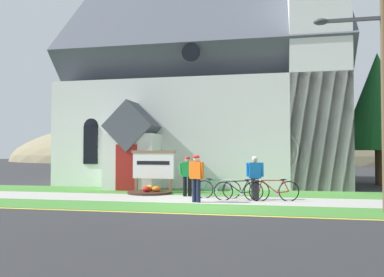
{
  "coord_description": "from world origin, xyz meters",
  "views": [
    {
      "loc": [
        2.57,
        -13.31,
        1.77
      ],
      "look_at": [
        -0.89,
        3.31,
        2.32
      ],
      "focal_mm": 37.95,
      "sensor_mm": 36.0,
      "label": 1
    }
  ],
  "objects_px": {
    "bicycle_yellow": "(274,191)",
    "bicycle_red": "(239,191)",
    "cyclist_in_yellow_jersey": "(187,173)",
    "utility_pole": "(381,59)",
    "church_sign": "(153,166)",
    "roadside_conifer": "(378,101)",
    "bicycle_blue": "(218,189)",
    "cyclist_in_red_jersey": "(255,175)",
    "cyclist_in_white_jersey": "(196,175)"
  },
  "relations": [
    {
      "from": "cyclist_in_red_jersey",
      "to": "cyclist_in_white_jersey",
      "type": "height_order",
      "value": "cyclist_in_white_jersey"
    },
    {
      "from": "bicycle_blue",
      "to": "utility_pole",
      "type": "height_order",
      "value": "utility_pole"
    },
    {
      "from": "bicycle_blue",
      "to": "bicycle_red",
      "type": "bearing_deg",
      "value": -32.44
    },
    {
      "from": "church_sign",
      "to": "bicycle_red",
      "type": "height_order",
      "value": "church_sign"
    },
    {
      "from": "utility_pole",
      "to": "cyclist_in_white_jersey",
      "type": "bearing_deg",
      "value": 168.89
    },
    {
      "from": "bicycle_blue",
      "to": "church_sign",
      "type": "bearing_deg",
      "value": 152.44
    },
    {
      "from": "bicycle_blue",
      "to": "roadside_conifer",
      "type": "xyz_separation_m",
      "value": [
        7.57,
        8.09,
        4.12
      ]
    },
    {
      "from": "church_sign",
      "to": "bicycle_yellow",
      "type": "distance_m",
      "value": 5.6
    },
    {
      "from": "cyclist_in_yellow_jersey",
      "to": "cyclist_in_red_jersey",
      "type": "bearing_deg",
      "value": -12.02
    },
    {
      "from": "church_sign",
      "to": "bicycle_red",
      "type": "xyz_separation_m",
      "value": [
        3.88,
        -2.12,
        -0.8
      ]
    },
    {
      "from": "bicycle_red",
      "to": "roadside_conifer",
      "type": "height_order",
      "value": "roadside_conifer"
    },
    {
      "from": "bicycle_blue",
      "to": "utility_pole",
      "type": "distance_m",
      "value": 7.13
    },
    {
      "from": "church_sign",
      "to": "bicycle_blue",
      "type": "distance_m",
      "value": 3.52
    },
    {
      "from": "bicycle_blue",
      "to": "cyclist_in_red_jersey",
      "type": "xyz_separation_m",
      "value": [
        1.41,
        -0.17,
        0.56
      ]
    },
    {
      "from": "cyclist_in_white_jersey",
      "to": "bicycle_yellow",
      "type": "bearing_deg",
      "value": 18.36
    },
    {
      "from": "bicycle_yellow",
      "to": "bicycle_red",
      "type": "xyz_separation_m",
      "value": [
        -1.26,
        -0.04,
        -0.02
      ]
    },
    {
      "from": "bicycle_yellow",
      "to": "cyclist_in_yellow_jersey",
      "type": "height_order",
      "value": "cyclist_in_yellow_jersey"
    },
    {
      "from": "bicycle_yellow",
      "to": "bicycle_red",
      "type": "height_order",
      "value": "bicycle_yellow"
    },
    {
      "from": "church_sign",
      "to": "utility_pole",
      "type": "height_order",
      "value": "utility_pole"
    },
    {
      "from": "cyclist_in_red_jersey",
      "to": "roadside_conifer",
      "type": "bearing_deg",
      "value": 53.27
    },
    {
      "from": "bicycle_red",
      "to": "utility_pole",
      "type": "xyz_separation_m",
      "value": [
        4.39,
        -1.98,
        4.14
      ]
    },
    {
      "from": "bicycle_yellow",
      "to": "cyclist_in_yellow_jersey",
      "type": "xyz_separation_m",
      "value": [
        -3.37,
        0.9,
        0.53
      ]
    },
    {
      "from": "cyclist_in_yellow_jersey",
      "to": "bicycle_red",
      "type": "bearing_deg",
      "value": -23.99
    },
    {
      "from": "cyclist_in_red_jersey",
      "to": "cyclist_in_yellow_jersey",
      "type": "height_order",
      "value": "cyclist_in_red_jersey"
    },
    {
      "from": "bicycle_yellow",
      "to": "roadside_conifer",
      "type": "distance_m",
      "value": 10.97
    },
    {
      "from": "roadside_conifer",
      "to": "cyclist_in_red_jersey",
      "type": "bearing_deg",
      "value": -126.73
    },
    {
      "from": "church_sign",
      "to": "cyclist_in_white_jersey",
      "type": "distance_m",
      "value": 3.87
    },
    {
      "from": "cyclist_in_red_jersey",
      "to": "cyclist_in_yellow_jersey",
      "type": "bearing_deg",
      "value": 167.98
    },
    {
      "from": "bicycle_yellow",
      "to": "utility_pole",
      "type": "distance_m",
      "value": 5.56
    },
    {
      "from": "bicycle_yellow",
      "to": "bicycle_blue",
      "type": "relative_size",
      "value": 1.02
    },
    {
      "from": "bicycle_red",
      "to": "cyclist_in_red_jersey",
      "type": "height_order",
      "value": "cyclist_in_red_jersey"
    },
    {
      "from": "cyclist_in_yellow_jersey",
      "to": "utility_pole",
      "type": "bearing_deg",
      "value": -24.17
    },
    {
      "from": "church_sign",
      "to": "cyclist_in_yellow_jersey",
      "type": "xyz_separation_m",
      "value": [
        1.77,
        -1.18,
        -0.26
      ]
    },
    {
      "from": "bicycle_yellow",
      "to": "cyclist_in_red_jersey",
      "type": "xyz_separation_m",
      "value": [
        -0.7,
        0.33,
        0.54
      ]
    },
    {
      "from": "cyclist_in_red_jersey",
      "to": "utility_pole",
      "type": "xyz_separation_m",
      "value": [
        3.82,
        -2.35,
        3.58
      ]
    },
    {
      "from": "cyclist_in_yellow_jersey",
      "to": "roadside_conifer",
      "type": "height_order",
      "value": "roadside_conifer"
    },
    {
      "from": "cyclist_in_yellow_jersey",
      "to": "roadside_conifer",
      "type": "xyz_separation_m",
      "value": [
        8.83,
        7.68,
        3.57
      ]
    },
    {
      "from": "bicycle_blue",
      "to": "cyclist_in_white_jersey",
      "type": "relative_size",
      "value": 1.04
    },
    {
      "from": "church_sign",
      "to": "cyclist_in_red_jersey",
      "type": "distance_m",
      "value": 4.79
    },
    {
      "from": "bicycle_red",
      "to": "church_sign",
      "type": "bearing_deg",
      "value": 151.34
    },
    {
      "from": "bicycle_blue",
      "to": "roadside_conifer",
      "type": "relative_size",
      "value": 0.24
    },
    {
      "from": "bicycle_red",
      "to": "cyclist_in_yellow_jersey",
      "type": "height_order",
      "value": "cyclist_in_yellow_jersey"
    },
    {
      "from": "church_sign",
      "to": "bicycle_red",
      "type": "bearing_deg",
      "value": -28.66
    },
    {
      "from": "bicycle_yellow",
      "to": "cyclist_in_red_jersey",
      "type": "bearing_deg",
      "value": 154.78
    },
    {
      "from": "bicycle_blue",
      "to": "bicycle_yellow",
      "type": "bearing_deg",
      "value": -13.24
    },
    {
      "from": "cyclist_in_red_jersey",
      "to": "bicycle_red",
      "type": "bearing_deg",
      "value": -146.91
    },
    {
      "from": "bicycle_red",
      "to": "cyclist_in_white_jersey",
      "type": "distance_m",
      "value": 1.74
    },
    {
      "from": "church_sign",
      "to": "cyclist_in_yellow_jersey",
      "type": "height_order",
      "value": "church_sign"
    },
    {
      "from": "church_sign",
      "to": "utility_pole",
      "type": "relative_size",
      "value": 0.25
    },
    {
      "from": "bicycle_yellow",
      "to": "roadside_conifer",
      "type": "xyz_separation_m",
      "value": [
        5.46,
        8.58,
        4.1
      ]
    }
  ]
}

